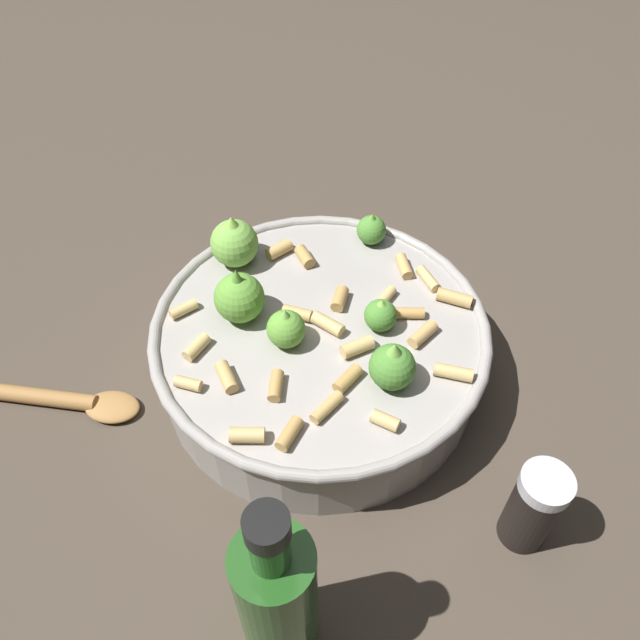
# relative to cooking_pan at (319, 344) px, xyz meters

# --- Properties ---
(ground_plane) EXTENTS (2.40, 2.40, 0.00)m
(ground_plane) POSITION_rel_cooking_pan_xyz_m (0.00, -0.00, -0.04)
(ground_plane) COLOR #42382D
(cooking_pan) EXTENTS (0.31, 0.31, 0.13)m
(cooking_pan) POSITION_rel_cooking_pan_xyz_m (0.00, 0.00, 0.00)
(cooking_pan) COLOR #9E9993
(cooking_pan) RESTS_ON ground
(pepper_shaker) EXTENTS (0.04, 0.04, 0.09)m
(pepper_shaker) POSITION_rel_cooking_pan_xyz_m (0.20, -0.13, 0.00)
(pepper_shaker) COLOR black
(pepper_shaker) RESTS_ON ground
(olive_oil_bottle) EXTENTS (0.05, 0.05, 0.19)m
(olive_oil_bottle) POSITION_rel_cooking_pan_xyz_m (0.02, -0.24, 0.04)
(olive_oil_bottle) COLOR #1E4C19
(olive_oil_bottle) RESTS_ON ground
(wooden_spoon) EXTENTS (0.22, 0.04, 0.02)m
(wooden_spoon) POSITION_rel_cooking_pan_xyz_m (-0.25, -0.09, -0.03)
(wooden_spoon) COLOR #9E703D
(wooden_spoon) RESTS_ON ground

